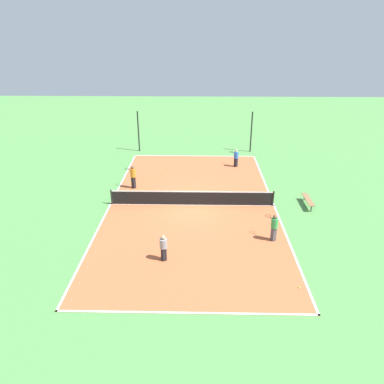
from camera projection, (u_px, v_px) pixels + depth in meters
ground_plane at (192, 205)px, 23.64m from camera, size 80.00×80.00×0.00m
court_surface at (192, 205)px, 23.64m from camera, size 10.45×19.61×0.02m
tennis_net at (192, 198)px, 23.43m from camera, size 10.25×0.10×0.98m
bench at (308, 200)px, 23.40m from camera, size 0.36×1.94×0.45m
player_center_orange at (133, 175)px, 25.70m from camera, size 0.93×0.85×1.66m
player_near_blue at (236, 157)px, 29.76m from camera, size 0.84×0.94×1.41m
player_far_green at (274, 226)px, 19.38m from camera, size 0.70×0.98×1.51m
player_baseline_gray at (163, 246)px, 17.75m from camera, size 0.49×0.49×1.36m
tennis_ball_midcourt at (205, 200)px, 24.18m from camera, size 0.07×0.07×0.07m
tennis_ball_near_net at (299, 287)px, 16.10m from camera, size 0.07×0.07×0.07m
tennis_ball_far_baseline at (160, 169)px, 29.44m from camera, size 0.07×0.07×0.07m
fence_post_back_left at (138, 131)px, 33.20m from camera, size 0.12×0.12×3.59m
fence_post_back_right at (251, 132)px, 33.00m from camera, size 0.12×0.12×3.59m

